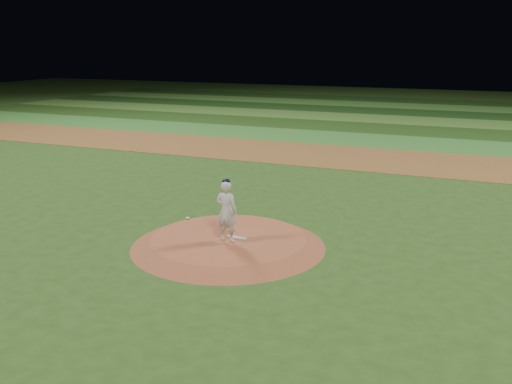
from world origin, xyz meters
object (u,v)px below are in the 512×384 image
(pitchers_mound, at_px, (228,242))
(rosin_bag, at_px, (188,218))
(pitching_rubber, at_px, (236,237))
(pitcher_on_mound, at_px, (227,211))

(pitchers_mound, bearing_deg, rosin_bag, 151.07)
(pitching_rubber, bearing_deg, rosin_bag, 159.91)
(rosin_bag, bearing_deg, pitcher_on_mound, -33.81)
(pitcher_on_mound, bearing_deg, pitching_rubber, 70.19)
(pitchers_mound, height_order, pitcher_on_mound, pitcher_on_mound)
(pitching_rubber, distance_m, pitcher_on_mound, 0.94)
(pitchers_mound, distance_m, rosin_bag, 2.21)
(pitchers_mound, relative_size, pitching_rubber, 9.04)
(pitchers_mound, relative_size, pitcher_on_mound, 3.08)
(pitching_rubber, bearing_deg, pitcher_on_mound, -104.75)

